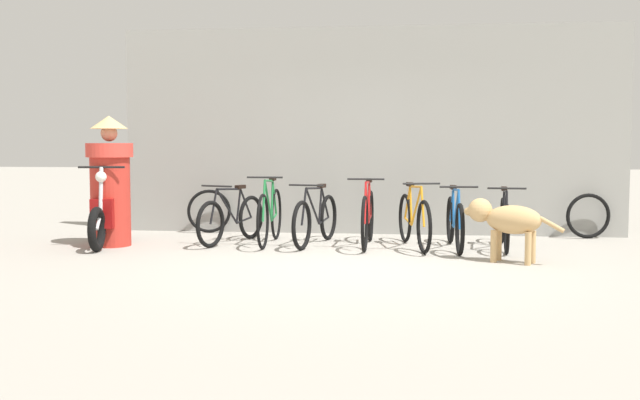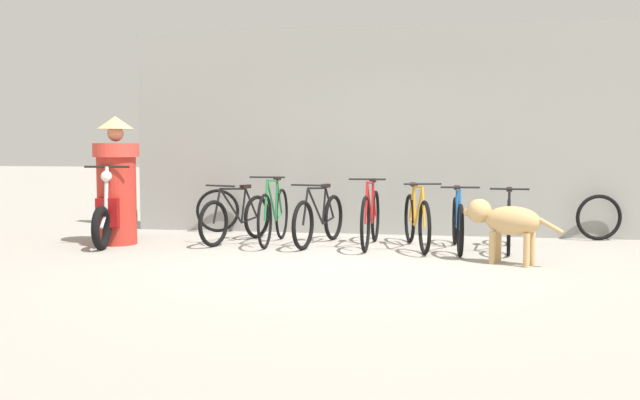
% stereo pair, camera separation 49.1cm
% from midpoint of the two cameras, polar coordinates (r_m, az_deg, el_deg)
% --- Properties ---
extents(ground_plane, '(60.00, 60.00, 0.00)m').
position_cam_midpoint_polar(ground_plane, '(8.20, 0.90, -5.01)').
color(ground_plane, '#9E998E').
extents(shop_wall_back, '(7.31, 0.20, 3.01)m').
position_cam_midpoint_polar(shop_wall_back, '(11.00, 2.52, 5.27)').
color(shop_wall_back, gray).
rests_on(shop_wall_back, ground).
extents(bicycle_0, '(0.62, 1.52, 0.79)m').
position_cam_midpoint_polar(bicycle_0, '(10.05, -8.13, -1.44)').
color(bicycle_0, black).
rests_on(bicycle_0, ground).
extents(bicycle_1, '(0.46, 1.69, 0.91)m').
position_cam_midpoint_polar(bicycle_1, '(9.90, -5.26, -1.19)').
color(bicycle_1, black).
rests_on(bicycle_1, ground).
extents(bicycle_2, '(0.51, 1.65, 0.82)m').
position_cam_midpoint_polar(bicycle_2, '(9.79, -1.76, -1.50)').
color(bicycle_2, black).
rests_on(bicycle_2, ground).
extents(bicycle_3, '(0.46, 1.72, 0.90)m').
position_cam_midpoint_polar(bicycle_3, '(9.65, 2.21, -1.36)').
color(bicycle_3, black).
rests_on(bicycle_3, ground).
extents(bicycle_4, '(0.52, 1.69, 0.85)m').
position_cam_midpoint_polar(bicycle_4, '(9.57, 5.72, -1.55)').
color(bicycle_4, black).
rests_on(bicycle_4, ground).
extents(bicycle_5, '(0.46, 1.71, 0.82)m').
position_cam_midpoint_polar(bicycle_5, '(9.51, 8.79, -1.71)').
color(bicycle_5, black).
rests_on(bicycle_5, ground).
extents(bicycle_6, '(0.46, 1.66, 0.80)m').
position_cam_midpoint_polar(bicycle_6, '(9.69, 12.48, -1.68)').
color(bicycle_6, black).
rests_on(bicycle_6, ground).
extents(motorcycle, '(0.58, 1.78, 1.05)m').
position_cam_midpoint_polar(motorcycle, '(10.20, -17.09, -1.01)').
color(motorcycle, black).
rests_on(motorcycle, ground).
extents(stray_dog, '(1.07, 0.61, 0.71)m').
position_cam_midpoint_polar(stray_dog, '(8.56, 12.38, -1.47)').
color(stray_dog, tan).
rests_on(stray_dog, ground).
extents(person_in_robes, '(0.83, 0.83, 1.68)m').
position_cam_midpoint_polar(person_in_robes, '(10.10, -17.05, 1.39)').
color(person_in_robes, '#B72D23').
rests_on(person_in_robes, ground).
extents(spare_tire_left, '(0.63, 0.16, 0.63)m').
position_cam_midpoint_polar(spare_tire_left, '(11.00, 18.57, -1.16)').
color(spare_tire_left, black).
rests_on(spare_tire_left, ground).
extents(spare_tire_right, '(0.63, 0.21, 0.64)m').
position_cam_midpoint_polar(spare_tire_right, '(11.24, -9.69, -0.85)').
color(spare_tire_right, black).
rests_on(spare_tire_right, ground).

